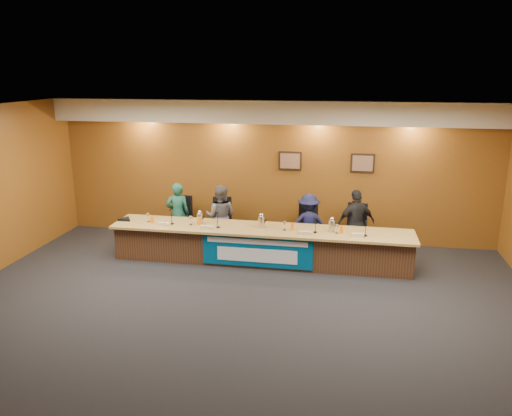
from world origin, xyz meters
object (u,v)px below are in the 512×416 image
at_px(office_chair_b, 222,225).
at_px(office_chair_c, 308,230).
at_px(panelist_b, 221,216).
at_px(carafe_right, 332,226).
at_px(carafe_left, 200,218).
at_px(speakerphone, 125,219).
at_px(dais_body, 261,246).
at_px(panelist_a, 178,214).
at_px(panelist_d, 356,223).
at_px(office_chair_d, 355,232).
at_px(panelist_c, 308,224).
at_px(carafe_mid, 261,222).
at_px(banner, 257,251).
at_px(office_chair_a, 180,223).

height_order(office_chair_b, office_chair_c, same).
height_order(panelist_b, carafe_right, panelist_b).
distance_m(carafe_left, speakerphone, 1.63).
bearing_deg(carafe_right, dais_body, 178.06).
bearing_deg(dais_body, panelist_a, 159.86).
relative_size(panelist_a, office_chair_b, 2.98).
relative_size(panelist_d, office_chair_d, 2.99).
bearing_deg(office_chair_d, office_chair_c, -171.66).
xyz_separation_m(panelist_c, office_chair_d, (1.00, 0.10, -0.17)).
bearing_deg(carafe_left, office_chair_c, 20.80).
xyz_separation_m(dais_body, office_chair_b, (-1.02, 0.84, 0.13)).
height_order(office_chair_c, carafe_left, carafe_left).
bearing_deg(carafe_mid, dais_body, 121.11).
bearing_deg(office_chair_c, office_chair_b, 172.11).
bearing_deg(carafe_left, panelist_d, 12.91).
bearing_deg(office_chair_d, speakerphone, -161.25).
bearing_deg(panelist_a, office_chair_d, 160.63).
xyz_separation_m(dais_body, office_chair_d, (1.91, 0.84, 0.13)).
bearing_deg(speakerphone, carafe_right, -0.04).
distance_m(banner, office_chair_b, 1.62).
height_order(panelist_d, office_chair_b, panelist_d).
bearing_deg(office_chair_b, dais_body, -49.08).
distance_m(banner, carafe_left, 1.43).
bearing_deg(panelist_a, office_chair_c, 161.13).
xyz_separation_m(panelist_b, speakerphone, (-1.88, -0.78, 0.07)).
distance_m(banner, speakerphone, 2.95).
bearing_deg(office_chair_c, carafe_mid, -143.23).
height_order(office_chair_d, speakerphone, speakerphone).
height_order(panelist_b, carafe_mid, panelist_b).
distance_m(office_chair_a, carafe_right, 3.57).
height_order(panelist_d, carafe_mid, panelist_d).
bearing_deg(carafe_mid, carafe_right, -0.42).
relative_size(panelist_c, office_chair_d, 2.71).
distance_m(dais_body, office_chair_a, 2.18).
distance_m(dais_body, panelist_b, 1.31).
height_order(banner, office_chair_c, banner).
relative_size(panelist_b, panelist_d, 0.99).
xyz_separation_m(office_chair_a, speakerphone, (-0.89, -0.88, 0.30)).
xyz_separation_m(panelist_c, office_chair_a, (-2.92, 0.10, -0.17)).
xyz_separation_m(panelist_d, carafe_right, (-0.48, -0.79, 0.15)).
height_order(panelist_c, office_chair_c, panelist_c).
bearing_deg(panelist_d, panelist_b, -24.13).
xyz_separation_m(panelist_a, office_chair_a, (0.00, 0.10, -0.23)).
bearing_deg(office_chair_b, carafe_right, -29.70).
relative_size(office_chair_a, speakerphone, 1.50).
relative_size(dais_body, office_chair_a, 12.50).
xyz_separation_m(dais_body, panelist_d, (1.91, 0.74, 0.37)).
bearing_deg(office_chair_b, banner, -60.53).
height_order(banner, carafe_mid, carafe_mid).
bearing_deg(office_chair_d, carafe_left, -157.04).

